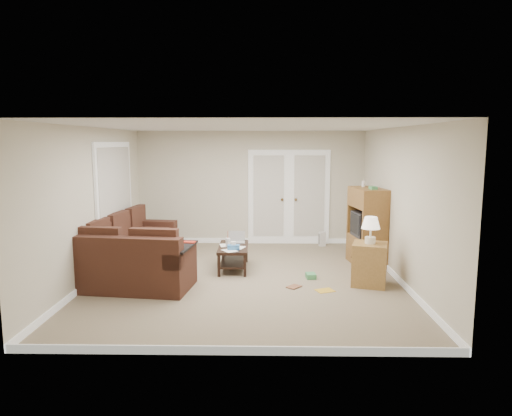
{
  "coord_description": "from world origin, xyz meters",
  "views": [
    {
      "loc": [
        0.3,
        -7.34,
        2.26
      ],
      "look_at": [
        0.16,
        0.66,
        1.1
      ],
      "focal_mm": 32.0,
      "sensor_mm": 36.0,
      "label": 1
    }
  ],
  "objects_px": {
    "sectional_sofa": "(131,255)",
    "side_cabinet": "(369,261)",
    "coffee_table": "(234,256)",
    "tv_armoire": "(367,226)"
  },
  "relations": [
    {
      "from": "side_cabinet",
      "to": "sectional_sofa",
      "type": "bearing_deg",
      "value": -170.51
    },
    {
      "from": "sectional_sofa",
      "to": "coffee_table",
      "type": "xyz_separation_m",
      "value": [
        1.72,
        0.42,
        -0.12
      ]
    },
    {
      "from": "coffee_table",
      "to": "tv_armoire",
      "type": "xyz_separation_m",
      "value": [
        2.44,
        0.33,
        0.49
      ]
    },
    {
      "from": "side_cabinet",
      "to": "coffee_table",
      "type": "bearing_deg",
      "value": 174.49
    },
    {
      "from": "coffee_table",
      "to": "side_cabinet",
      "type": "bearing_deg",
      "value": -22.64
    },
    {
      "from": "sectional_sofa",
      "to": "side_cabinet",
      "type": "xyz_separation_m",
      "value": [
        3.94,
        -0.48,
        0.05
      ]
    },
    {
      "from": "sectional_sofa",
      "to": "side_cabinet",
      "type": "distance_m",
      "value": 3.97
    },
    {
      "from": "sectional_sofa",
      "to": "coffee_table",
      "type": "height_order",
      "value": "sectional_sofa"
    },
    {
      "from": "coffee_table",
      "to": "side_cabinet",
      "type": "xyz_separation_m",
      "value": [
        2.22,
        -0.89,
        0.17
      ]
    },
    {
      "from": "coffee_table",
      "to": "tv_armoire",
      "type": "distance_m",
      "value": 2.51
    }
  ]
}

